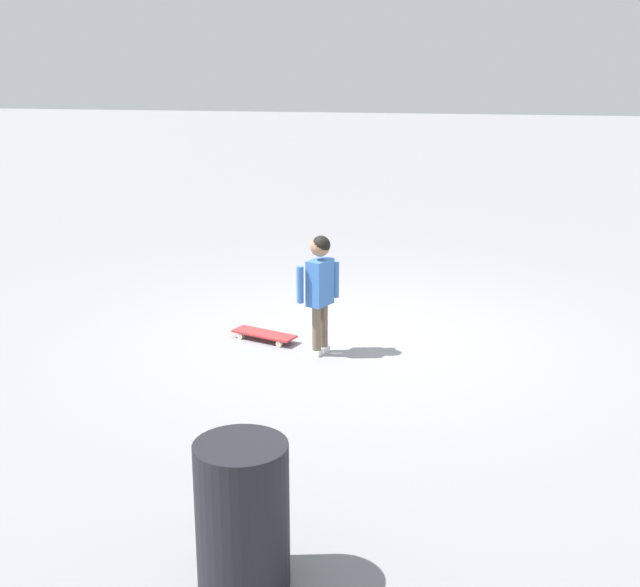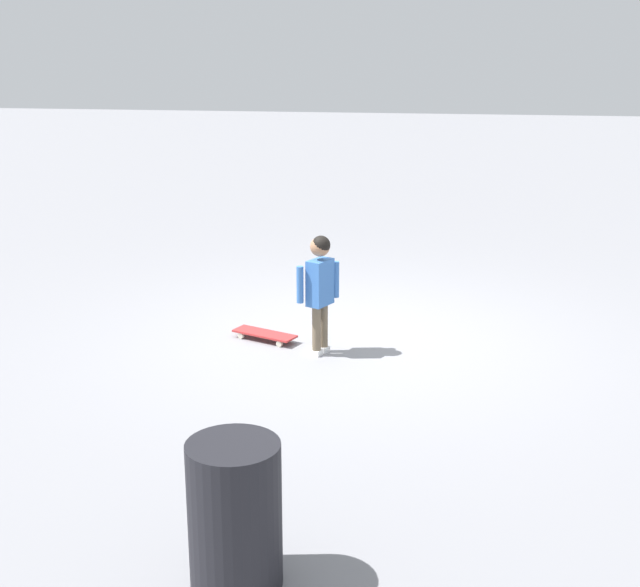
{
  "view_description": "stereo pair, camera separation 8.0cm",
  "coord_description": "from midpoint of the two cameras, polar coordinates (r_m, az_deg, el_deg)",
  "views": [
    {
      "loc": [
        7.5,
        0.79,
        2.66
      ],
      "look_at": [
        0.44,
        -0.24,
        0.55
      ],
      "focal_mm": 48.56,
      "sensor_mm": 36.0,
      "label": 1
    },
    {
      "loc": [
        7.49,
        0.87,
        2.66
      ],
      "look_at": [
        0.44,
        -0.24,
        0.55
      ],
      "focal_mm": 48.56,
      "sensor_mm": 36.0,
      "label": 2
    }
  ],
  "objects": [
    {
      "name": "skateboard",
      "position": [
        7.94,
        -3.38,
        -2.69
      ],
      "size": [
        0.4,
        0.63,
        0.07
      ],
      "color": "#B22D2D",
      "rests_on": "ground"
    },
    {
      "name": "ground_plane",
      "position": [
        8.0,
        2.49,
        -2.97
      ],
      "size": [
        50.0,
        50.0,
        0.0
      ],
      "primitive_type": "plane",
      "color": "gray"
    },
    {
      "name": "trash_bin",
      "position": [
        4.45,
        -5.1,
        -14.32
      ],
      "size": [
        0.47,
        0.47,
        0.77
      ],
      "primitive_type": "cylinder",
      "color": "black",
      "rests_on": "ground"
    },
    {
      "name": "child_person",
      "position": [
        7.41,
        0.3,
        0.79
      ],
      "size": [
        0.28,
        0.34,
        1.06
      ],
      "color": "brown",
      "rests_on": "ground"
    }
  ]
}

